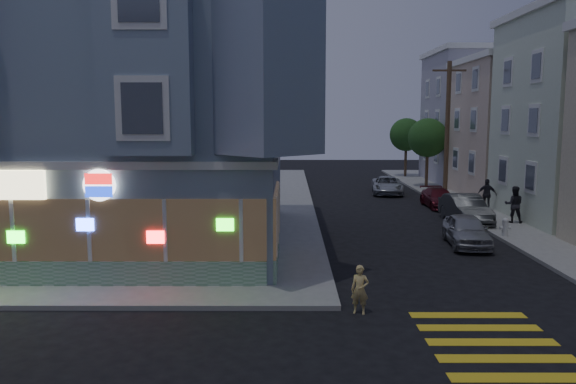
{
  "coord_description": "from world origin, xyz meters",
  "views": [
    {
      "loc": [
        1.52,
        -13.43,
        5.48
      ],
      "look_at": [
        1.47,
        7.01,
        2.77
      ],
      "focal_mm": 35.0,
      "sensor_mm": 36.0,
      "label": 1
    }
  ],
  "objects_px": {
    "parked_car_c": "(439,198)",
    "traffic_signal": "(260,182)",
    "street_tree_near": "(428,138)",
    "pedestrian_a": "(514,204)",
    "utility_pole": "(447,128)",
    "street_tree_far": "(406,135)",
    "pedestrian_b": "(487,195)",
    "parked_car_b": "(465,209)",
    "running_child": "(360,290)",
    "parked_car_d": "(387,185)",
    "parked_car_a": "(466,230)",
    "fire_hydrant": "(505,226)"
  },
  "relations": [
    {
      "from": "street_tree_near",
      "to": "parked_car_b",
      "type": "distance_m",
      "value": 14.98
    },
    {
      "from": "fire_hydrant",
      "to": "traffic_signal",
      "type": "bearing_deg",
      "value": -148.2
    },
    {
      "from": "street_tree_far",
      "to": "pedestrian_b",
      "type": "relative_size",
      "value": 2.93
    },
    {
      "from": "parked_car_a",
      "to": "parked_car_d",
      "type": "relative_size",
      "value": 0.87
    },
    {
      "from": "street_tree_near",
      "to": "parked_car_a",
      "type": "distance_m",
      "value": 20.26
    },
    {
      "from": "running_child",
      "to": "traffic_signal",
      "type": "distance_m",
      "value": 5.05
    },
    {
      "from": "pedestrian_b",
      "to": "parked_car_b",
      "type": "distance_m",
      "value": 4.1
    },
    {
      "from": "street_tree_near",
      "to": "fire_hydrant",
      "type": "distance_m",
      "value": 18.78
    },
    {
      "from": "pedestrian_a",
      "to": "parked_car_c",
      "type": "distance_m",
      "value": 6.23
    },
    {
      "from": "utility_pole",
      "to": "street_tree_far",
      "type": "distance_m",
      "value": 14.03
    },
    {
      "from": "street_tree_near",
      "to": "pedestrian_a",
      "type": "distance_m",
      "value": 15.41
    },
    {
      "from": "running_child",
      "to": "pedestrian_a",
      "type": "bearing_deg",
      "value": 69.18
    },
    {
      "from": "parked_car_c",
      "to": "street_tree_near",
      "type": "bearing_deg",
      "value": 79.87
    },
    {
      "from": "street_tree_far",
      "to": "pedestrian_b",
      "type": "bearing_deg",
      "value": -87.61
    },
    {
      "from": "utility_pole",
      "to": "parked_car_a",
      "type": "height_order",
      "value": "utility_pole"
    },
    {
      "from": "street_tree_near",
      "to": "street_tree_far",
      "type": "bearing_deg",
      "value": 90.0
    },
    {
      "from": "fire_hydrant",
      "to": "street_tree_near",
      "type": "bearing_deg",
      "value": 87.21
    },
    {
      "from": "utility_pole",
      "to": "traffic_signal",
      "type": "bearing_deg",
      "value": -120.9
    },
    {
      "from": "pedestrian_a",
      "to": "traffic_signal",
      "type": "xyz_separation_m",
      "value": [
        -12.45,
        -10.0,
        2.31
      ]
    },
    {
      "from": "parked_car_b",
      "to": "parked_car_c",
      "type": "relative_size",
      "value": 1.13
    },
    {
      "from": "utility_pole",
      "to": "parked_car_c",
      "type": "bearing_deg",
      "value": -111.18
    },
    {
      "from": "parked_car_a",
      "to": "parked_car_d",
      "type": "xyz_separation_m",
      "value": [
        -0.53,
        16.56,
        -0.04
      ]
    },
    {
      "from": "utility_pole",
      "to": "street_tree_near",
      "type": "xyz_separation_m",
      "value": [
        0.2,
        6.0,
        -0.86
      ]
    },
    {
      "from": "pedestrian_b",
      "to": "parked_car_a",
      "type": "distance_m",
      "value": 9.41
    },
    {
      "from": "utility_pole",
      "to": "parked_car_c",
      "type": "distance_m",
      "value": 5.54
    },
    {
      "from": "street_tree_far",
      "to": "parked_car_b",
      "type": "distance_m",
      "value": 22.83
    },
    {
      "from": "utility_pole",
      "to": "street_tree_far",
      "type": "bearing_deg",
      "value": 89.18
    },
    {
      "from": "utility_pole",
      "to": "pedestrian_a",
      "type": "relative_size",
      "value": 4.8
    },
    {
      "from": "parked_car_d",
      "to": "fire_hydrant",
      "type": "distance_m",
      "value": 15.5
    },
    {
      "from": "running_child",
      "to": "traffic_signal",
      "type": "xyz_separation_m",
      "value": [
        -2.95,
        3.08,
        2.71
      ]
    },
    {
      "from": "parked_car_b",
      "to": "fire_hydrant",
      "type": "height_order",
      "value": "parked_car_b"
    },
    {
      "from": "pedestrian_a",
      "to": "parked_car_c",
      "type": "height_order",
      "value": "pedestrian_a"
    },
    {
      "from": "utility_pole",
      "to": "running_child",
      "type": "distance_m",
      "value": 24.12
    },
    {
      "from": "utility_pole",
      "to": "parked_car_b",
      "type": "bearing_deg",
      "value": -98.64
    },
    {
      "from": "fire_hydrant",
      "to": "pedestrian_a",
      "type": "bearing_deg",
      "value": 63.01
    },
    {
      "from": "pedestrian_b",
      "to": "traffic_signal",
      "type": "height_order",
      "value": "traffic_signal"
    },
    {
      "from": "parked_car_d",
      "to": "traffic_signal",
      "type": "height_order",
      "value": "traffic_signal"
    },
    {
      "from": "parked_car_c",
      "to": "parked_car_d",
      "type": "bearing_deg",
      "value": 107.79
    },
    {
      "from": "pedestrian_b",
      "to": "parked_car_c",
      "type": "height_order",
      "value": "pedestrian_b"
    },
    {
      "from": "street_tree_near",
      "to": "parked_car_d",
      "type": "height_order",
      "value": "street_tree_near"
    },
    {
      "from": "parked_car_a",
      "to": "parked_car_b",
      "type": "height_order",
      "value": "parked_car_b"
    },
    {
      "from": "parked_car_b",
      "to": "pedestrian_a",
      "type": "bearing_deg",
      "value": -15.13
    },
    {
      "from": "street_tree_far",
      "to": "parked_car_c",
      "type": "distance_m",
      "value": 17.74
    },
    {
      "from": "parked_car_c",
      "to": "traffic_signal",
      "type": "height_order",
      "value": "traffic_signal"
    },
    {
      "from": "running_child",
      "to": "pedestrian_b",
      "type": "relative_size",
      "value": 0.76
    },
    {
      "from": "street_tree_far",
      "to": "parked_car_a",
      "type": "relative_size",
      "value": 1.34
    },
    {
      "from": "street_tree_far",
      "to": "running_child",
      "type": "height_order",
      "value": "street_tree_far"
    },
    {
      "from": "street_tree_near",
      "to": "running_child",
      "type": "bearing_deg",
      "value": -107.15
    },
    {
      "from": "parked_car_b",
      "to": "running_child",
      "type": "bearing_deg",
      "value": -119.14
    },
    {
      "from": "street_tree_near",
      "to": "pedestrian_b",
      "type": "bearing_deg",
      "value": -85.91
    }
  ]
}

